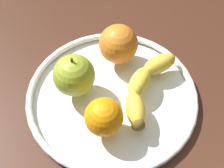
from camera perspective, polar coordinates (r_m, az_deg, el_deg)
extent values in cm
cube|color=#3F2215|center=(64.91, 0.00, -3.53)|extent=(121.29, 121.29, 4.00)
cylinder|color=white|center=(62.98, 0.00, -2.41)|extent=(30.57, 30.57, 0.60)
torus|color=white|center=(62.23, 0.00, -1.95)|extent=(31.85, 31.85, 1.20)
ellipsoid|color=yellow|center=(64.46, 8.10, 3.42)|extent=(7.15, 7.47, 3.39)
ellipsoid|color=yellow|center=(61.37, 4.70, 0.33)|extent=(7.62, 5.12, 3.39)
ellipsoid|color=yellow|center=(58.03, 3.98, -4.31)|extent=(7.67, 5.36, 3.39)
ellipsoid|color=brown|center=(56.49, 4.49, -6.99)|extent=(2.63, 2.87, 2.37)
sphere|color=#95AD2C|center=(59.93, -6.42, 1.64)|extent=(7.62, 7.62, 7.62)
cylinder|color=#593819|center=(56.83, -6.79, 4.11)|extent=(0.44, 0.44, 1.20)
sphere|color=orange|center=(55.23, -0.92, -5.72)|extent=(6.54, 6.54, 6.54)
sphere|color=orange|center=(64.36, 1.09, 6.83)|extent=(7.56, 7.56, 7.56)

